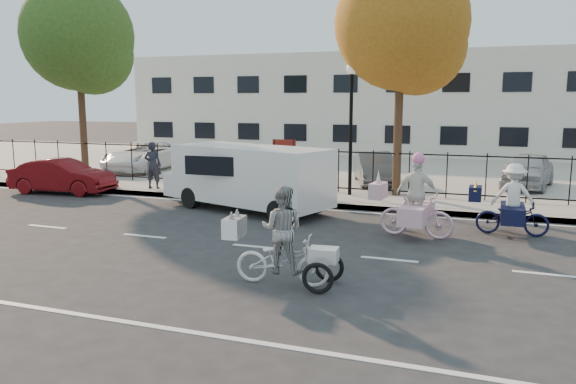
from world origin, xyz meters
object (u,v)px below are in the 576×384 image
at_px(lamppost, 351,106).
at_px(lot_car_d, 528,170).
at_px(pedestrian, 153,165).
at_px(lot_car_b, 143,156).
at_px(unicorn_bike, 415,206).
at_px(bull_bike, 512,207).
at_px(white_van, 247,175).
at_px(lot_car_c, 374,168).
at_px(red_sedan, 62,176).
at_px(zebra_trike, 283,247).

relative_size(lamppost, lot_car_d, 1.16).
bearing_deg(pedestrian, lot_car_b, -62.50).
xyz_separation_m(unicorn_bike, bull_bike, (2.21, 1.04, -0.05)).
relative_size(white_van, lot_car_d, 1.58).
relative_size(pedestrian, lot_car_c, 0.47).
bearing_deg(lot_car_b, red_sedan, -90.97).
bearing_deg(white_van, lamppost, 70.05).
bearing_deg(unicorn_bike, pedestrian, 76.17).
relative_size(red_sedan, pedestrian, 2.20).
height_order(unicorn_bike, bull_bike, unicorn_bike).
xyz_separation_m(red_sedan, pedestrian, (2.96, 1.23, 0.38)).
bearing_deg(lot_car_c, bull_bike, -72.92).
xyz_separation_m(bull_bike, pedestrian, (-11.91, 2.53, 0.28)).
relative_size(lamppost, white_van, 0.73).
bearing_deg(pedestrian, white_van, 146.86).
distance_m(zebra_trike, bull_bike, 6.75).
distance_m(bull_bike, lot_car_d, 7.45).
distance_m(unicorn_bike, white_van, 5.42).
height_order(zebra_trike, lot_car_b, zebra_trike).
bearing_deg(white_van, zebra_trike, -41.93).
relative_size(zebra_trike, white_van, 0.36).
height_order(pedestrian, lot_car_c, pedestrian).
distance_m(unicorn_bike, lot_car_d, 8.96).
bearing_deg(white_van, unicorn_bike, 1.31).
xyz_separation_m(red_sedan, lot_car_b, (-0.38, 5.56, 0.19)).
relative_size(unicorn_bike, lot_car_d, 0.56).
bearing_deg(lamppost, pedestrian, -171.27).
height_order(lamppost, zebra_trike, lamppost).
relative_size(white_van, red_sedan, 1.59).
distance_m(red_sedan, lot_car_d, 16.80).
height_order(bull_bike, white_van, white_van).
bearing_deg(lot_car_c, lamppost, -114.37).
distance_m(bull_bike, red_sedan, 14.93).
bearing_deg(pedestrian, lamppost, 178.57).
distance_m(lamppost, red_sedan, 10.50).
bearing_deg(lot_car_d, red_sedan, -147.51).
height_order(red_sedan, lot_car_c, lot_car_c).
bearing_deg(lot_car_b, lamppost, -22.38).
relative_size(unicorn_bike, bull_bike, 1.10).
bearing_deg(white_van, red_sedan, -166.38).
xyz_separation_m(lot_car_b, lot_car_d, (16.03, 0.55, -0.02)).
height_order(white_van, lot_car_c, white_van).
xyz_separation_m(red_sedan, lot_car_d, (15.65, 6.11, 0.17)).
bearing_deg(lot_car_c, lot_car_d, -8.72).
distance_m(unicorn_bike, bull_bike, 2.44).
height_order(unicorn_bike, pedestrian, unicorn_bike).
bearing_deg(red_sedan, lamppost, -82.76).
distance_m(lamppost, lot_car_c, 3.70).
bearing_deg(unicorn_bike, lot_car_d, -13.11).
bearing_deg(bull_bike, pedestrian, 78.26).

